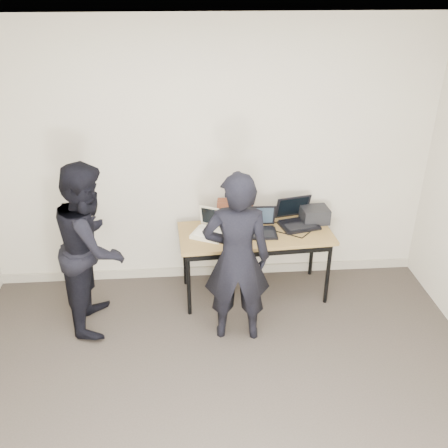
{
  "coord_description": "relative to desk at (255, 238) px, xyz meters",
  "views": [
    {
      "loc": [
        -0.2,
        -2.43,
        3.04
      ],
      "look_at": [
        0.1,
        1.6,
        0.95
      ],
      "focal_mm": 40.0,
      "sensor_mm": 36.0,
      "label": 1
    }
  ],
  "objects": [
    {
      "name": "leather_satchel",
      "position": [
        -0.18,
        0.23,
        0.19
      ],
      "size": [
        0.38,
        0.21,
        0.25
      ],
      "rotation": [
        0.0,
        0.0,
        -0.11
      ],
      "color": "#592917",
      "rests_on": "desk"
    },
    {
      "name": "laptop_right",
      "position": [
        0.44,
        0.15,
        0.12
      ],
      "size": [
        0.44,
        0.43,
        0.27
      ],
      "rotation": [
        0.0,
        0.0,
        0.24
      ],
      "color": "black",
      "rests_on": "desk"
    },
    {
      "name": "desk",
      "position": [
        0.0,
        0.0,
        0.0
      ],
      "size": [
        1.54,
        0.74,
        0.72
      ],
      "rotation": [
        0.0,
        0.0,
        0.06
      ],
      "color": "olive",
      "rests_on": "ground"
    },
    {
      "name": "tissue",
      "position": [
        -0.15,
        0.23,
        0.34
      ],
      "size": [
        0.14,
        0.1,
        0.08
      ],
      "primitive_type": "ellipsoid",
      "rotation": [
        0.0,
        0.0,
        -0.03
      ],
      "color": "white",
      "rests_on": "leather_satchel"
    },
    {
      "name": "person_typist",
      "position": [
        -0.25,
        -0.62,
        0.15
      ],
      "size": [
        0.61,
        0.43,
        1.61
      ],
      "primitive_type": "imported",
      "rotation": [
        0.0,
        0.0,
        3.07
      ],
      "color": "black",
      "rests_on": "ground"
    },
    {
      "name": "cables",
      "position": [
        0.19,
        -0.0,
        0.06
      ],
      "size": [
        0.99,
        0.36,
        0.01
      ],
      "rotation": [
        0.0,
        0.0,
        -0.14
      ],
      "color": "black",
      "rests_on": "desk"
    },
    {
      "name": "baseboard",
      "position": [
        -0.43,
        0.39,
        -0.61
      ],
      "size": [
        4.5,
        0.03,
        0.1
      ],
      "primitive_type": "cube",
      "color": "#A49C88",
      "rests_on": "ground"
    },
    {
      "name": "room",
      "position": [
        -0.43,
        -1.84,
        0.69
      ],
      "size": [
        4.6,
        4.6,
        2.8
      ],
      "color": "#39322B",
      "rests_on": "ground"
    },
    {
      "name": "laptop_center",
      "position": [
        0.04,
        0.01,
        0.11
      ],
      "size": [
        0.33,
        0.32,
        0.25
      ],
      "rotation": [
        0.0,
        0.0,
        -0.04
      ],
      "color": "black",
      "rests_on": "desk"
    },
    {
      "name": "power_brick",
      "position": [
        -0.22,
        -0.17,
        0.07
      ],
      "size": [
        0.09,
        0.06,
        0.03
      ],
      "primitive_type": "cube",
      "rotation": [
        0.0,
        0.0,
        -0.07
      ],
      "color": "black",
      "rests_on": "desk"
    },
    {
      "name": "equipment_box",
      "position": [
        0.63,
        0.19,
        0.14
      ],
      "size": [
        0.29,
        0.25,
        0.15
      ],
      "primitive_type": "cube",
      "rotation": [
        0.0,
        0.0,
        0.08
      ],
      "color": "black",
      "rests_on": "desk"
    },
    {
      "name": "person_observer",
      "position": [
        -1.53,
        -0.3,
        0.14
      ],
      "size": [
        0.61,
        0.78,
        1.6
      ],
      "primitive_type": "imported",
      "rotation": [
        0.0,
        0.0,
        1.57
      ],
      "color": "black",
      "rests_on": "ground"
    },
    {
      "name": "laptop_beige",
      "position": [
        -0.45,
        0.0,
        0.11
      ],
      "size": [
        0.4,
        0.4,
        0.24
      ],
      "rotation": [
        0.0,
        0.0,
        -0.45
      ],
      "color": "beige",
      "rests_on": "desk"
    }
  ]
}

